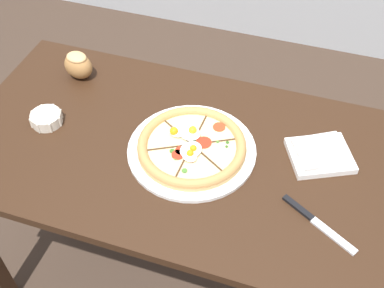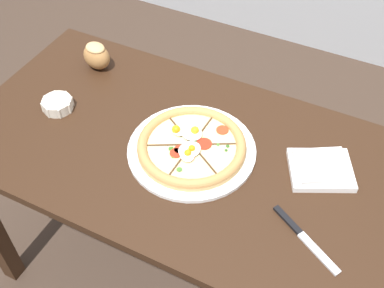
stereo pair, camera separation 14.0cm
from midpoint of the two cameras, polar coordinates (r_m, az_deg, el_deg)
ground_plane at (r=2.06m, az=-3.28°, el=-15.08°), size 12.00×12.00×0.00m
dining_table at (r=1.52m, az=-4.31°, el=-3.59°), size 1.34×0.72×0.77m
pizza at (r=1.41m, az=-2.86°, el=-0.43°), size 0.38×0.38×0.06m
ramekin_bowl at (r=1.58m, az=-19.35°, el=2.78°), size 0.10×0.10×0.04m
napkin_folded at (r=1.42m, az=12.29°, el=-1.32°), size 0.22×0.21×0.04m
bread_piece_near at (r=1.71m, az=-15.69°, el=8.92°), size 0.12×0.10×0.09m
knife_spare at (r=1.29m, az=11.62°, el=-9.33°), size 0.21×0.13×0.01m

